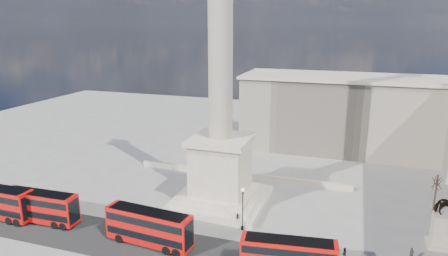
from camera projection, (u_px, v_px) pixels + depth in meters
name	position (u px, v px, depth m)	size (l,w,h in m)	color
ground	(210.00, 216.00, 59.14)	(180.00, 180.00, 0.00)	gray
nelsons_column	(221.00, 124.00, 60.42)	(14.00, 14.00, 49.85)	beige
balustrade_wall	(240.00, 175.00, 73.67)	(40.00, 0.60, 1.10)	#B8AC99
building_northeast	(358.00, 114.00, 87.56)	(51.00, 17.00, 16.60)	#B1A591
red_bus_a	(41.00, 206.00, 56.81)	(11.42, 2.97, 4.60)	#B80C09
red_bus_b	(149.00, 227.00, 50.97)	(11.82, 3.65, 4.72)	#B80C09
red_bus_c	(289.00, 256.00, 44.91)	(10.98, 3.84, 4.36)	#B80C09
victorian_lamp	(243.00, 206.00, 54.33)	(0.53, 0.53, 6.17)	black
equestrian_statue	(446.00, 227.00, 50.29)	(3.96, 2.97, 8.25)	#B8AC99
bare_tree_far	(437.00, 182.00, 58.70)	(1.58, 1.58, 6.47)	#332319
pedestrian_walking	(411.00, 254.00, 47.77)	(0.63, 0.42, 1.74)	#2A2524
pedestrian_standing	(344.00, 254.00, 48.10)	(0.77, 0.60, 1.59)	#2A2524
pedestrian_crossing	(237.00, 219.00, 56.39)	(1.04, 0.43, 1.77)	#2A2524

